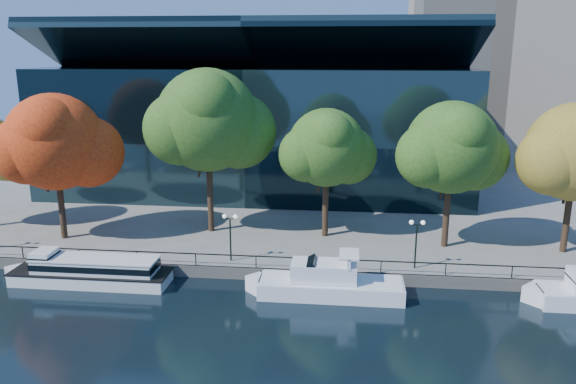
# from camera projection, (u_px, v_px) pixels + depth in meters

# --- Properties ---
(ground) EXTENTS (160.00, 160.00, 0.00)m
(ground) POSITION_uv_depth(u_px,v_px,m) (249.00, 296.00, 42.58)
(ground) COLOR black
(ground) RESTS_ON ground
(promenade) EXTENTS (90.00, 67.08, 1.00)m
(promenade) POSITION_uv_depth(u_px,v_px,m) (295.00, 180.00, 77.47)
(promenade) COLOR slate
(promenade) RESTS_ON ground
(railing) EXTENTS (88.20, 0.08, 0.99)m
(railing) POSITION_uv_depth(u_px,v_px,m) (256.00, 256.00, 45.22)
(railing) COLOR black
(railing) RESTS_ON promenade
(convention_building) EXTENTS (50.00, 24.57, 21.43)m
(convention_building) POSITION_uv_depth(u_px,v_px,m) (261.00, 126.00, 71.47)
(convention_building) COLOR black
(convention_building) RESTS_ON ground
(tour_boat) EXTENTS (13.87, 3.09, 2.63)m
(tour_boat) POSITION_uv_depth(u_px,v_px,m) (87.00, 270.00, 44.57)
(tour_boat) COLOR silver
(tour_boat) RESTS_ON ground
(cruiser_near) EXTENTS (12.06, 3.10, 3.49)m
(cruiser_near) POSITION_uv_depth(u_px,v_px,m) (325.00, 282.00, 42.31)
(cruiser_near) COLOR white
(cruiser_near) RESTS_ON ground
(tree_1) EXTENTS (10.91, 8.95, 13.43)m
(tree_1) POSITION_uv_depth(u_px,v_px,m) (57.00, 144.00, 50.23)
(tree_1) COLOR black
(tree_1) RESTS_ON promenade
(tree_2) EXTENTS (11.96, 9.80, 15.54)m
(tree_2) POSITION_uv_depth(u_px,v_px,m) (209.00, 122.00, 51.83)
(tree_2) COLOR black
(tree_2) RESTS_ON promenade
(tree_3) EXTENTS (8.97, 7.35, 12.02)m
(tree_3) POSITION_uv_depth(u_px,v_px,m) (328.00, 149.00, 51.02)
(tree_3) COLOR black
(tree_3) RESTS_ON promenade
(tree_4) EXTENTS (9.98, 8.19, 12.95)m
(tree_4) POSITION_uv_depth(u_px,v_px,m) (453.00, 150.00, 48.04)
(tree_4) COLOR black
(tree_4) RESTS_ON promenade
(lamp_1) EXTENTS (1.26, 0.36, 4.03)m
(lamp_1) POSITION_uv_depth(u_px,v_px,m) (230.00, 226.00, 46.16)
(lamp_1) COLOR black
(lamp_1) RESTS_ON promenade
(lamp_2) EXTENTS (1.26, 0.36, 4.03)m
(lamp_2) POSITION_uv_depth(u_px,v_px,m) (417.00, 233.00, 44.58)
(lamp_2) COLOR black
(lamp_2) RESTS_ON promenade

